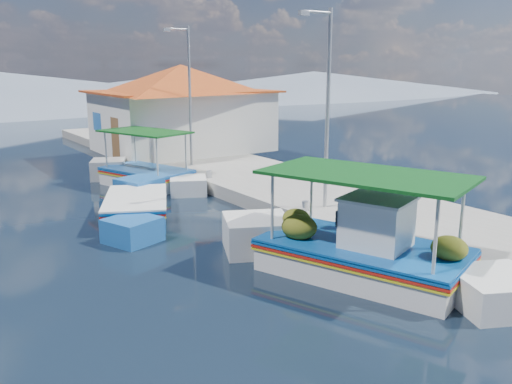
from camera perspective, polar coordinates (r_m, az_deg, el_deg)
ground at (r=13.12m, az=-2.18°, el=-8.48°), size 160.00×160.00×0.00m
quay at (r=21.00m, az=2.71°, el=0.59°), size 5.00×44.00×0.50m
bollards at (r=19.13m, az=-0.95°, el=0.57°), size 0.20×17.20×0.30m
main_caique at (r=13.03m, az=11.07°, el=-6.40°), size 4.27×7.84×2.75m
caique_green_canopy at (r=22.67m, az=-11.55°, el=1.62°), size 3.41×6.40×2.53m
caique_blue_hull at (r=17.78m, az=-12.77°, el=-1.88°), size 3.61×5.84×1.15m
harbor_building at (r=28.39m, az=-7.87°, el=8.97°), size 10.49×10.49×4.40m
lamp_post_near at (r=16.54m, az=7.40°, el=9.68°), size 1.21×0.14×6.00m
lamp_post_far at (r=24.01m, az=-7.26°, el=10.79°), size 1.21×0.14×6.00m
mountain_ridge at (r=67.65m, az=-23.61°, el=9.84°), size 171.40×96.00×5.50m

